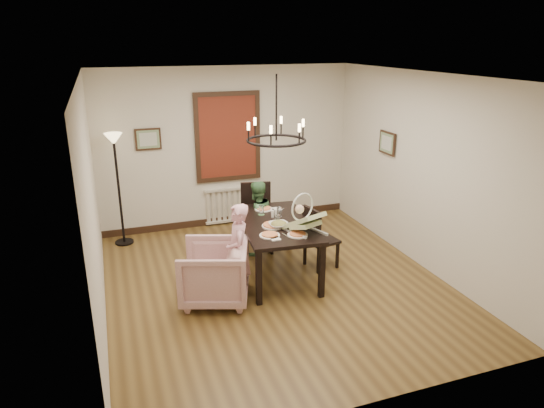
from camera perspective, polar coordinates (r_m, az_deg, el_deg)
room_shell at (r=6.62m, az=-0.63°, el=2.91°), size 4.51×5.00×2.81m
dining_table at (r=6.80m, az=0.48°, el=-2.81°), size 1.12×1.79×0.80m
chair_far at (r=7.63m, az=-1.70°, el=-1.69°), size 0.55×0.55×1.08m
chair_right at (r=7.14m, az=5.86°, el=-3.83°), size 0.50×0.50×0.95m
armchair at (r=6.29m, az=-6.84°, el=-8.02°), size 1.08×1.07×0.78m
elderly_woman at (r=6.29m, az=-4.00°, el=-6.52°), size 0.32×0.43×1.06m
seated_man at (r=7.52m, az=-1.81°, el=-2.43°), size 0.57×0.50×0.98m
baby_bouncer at (r=6.38m, az=3.74°, el=-1.78°), size 0.57×0.66×0.36m
salad_bowl at (r=6.56m, az=0.80°, el=-2.45°), size 0.32×0.32×0.08m
pizza_platter at (r=6.59m, az=0.08°, el=-2.53°), size 0.29×0.29×0.04m
drinking_glass at (r=6.67m, az=0.68°, el=-1.86°), size 0.06×0.06×0.13m
window_blinds at (r=8.53m, az=-5.22°, el=7.85°), size 1.00×0.03×1.40m
radiator at (r=8.87m, az=-5.01°, el=-0.07°), size 0.92×0.12×0.62m
picture_back at (r=8.31m, az=-14.37°, el=7.40°), size 0.42×0.03×0.36m
picture_right at (r=7.98m, az=13.40°, el=7.01°), size 0.03×0.42×0.36m
floor_lamp at (r=8.15m, az=-17.55°, el=1.43°), size 0.30×0.30×1.80m
chandelier at (r=6.44m, az=0.51°, el=7.50°), size 0.80×0.80×0.04m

